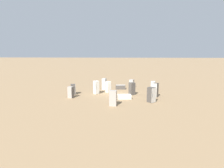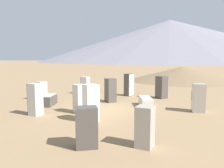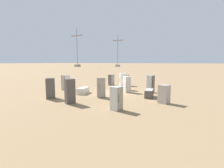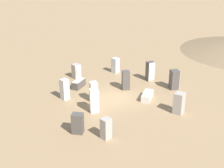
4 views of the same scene
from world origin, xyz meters
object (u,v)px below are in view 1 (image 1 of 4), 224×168
(discarded_fridge_4, at_px, (104,84))
(discarded_fridge_0, at_px, (108,87))
(discarded_fridge_8, at_px, (132,84))
(discarded_fridge_3, at_px, (132,89))
(discarded_fridge_9, at_px, (155,90))
(discarded_fridge_10, at_px, (113,98))
(discarded_fridge_7, at_px, (71,92))
(discarded_fridge_11, at_px, (153,86))
(discarded_fridge_5, at_px, (96,87))
(discarded_fridge_1, at_px, (124,97))
(discarded_fridge_2, at_px, (120,87))
(discarded_fridge_6, at_px, (151,95))
(discarded_fridge_12, at_px, (73,89))

(discarded_fridge_4, bearing_deg, discarded_fridge_0, -50.03)
(discarded_fridge_4, bearing_deg, discarded_fridge_8, 41.65)
(discarded_fridge_3, xyz_separation_m, discarded_fridge_9, (0.83, 3.21, 0.08))
(discarded_fridge_10, bearing_deg, discarded_fridge_7, 156.69)
(discarded_fridge_3, relative_size, discarded_fridge_11, 1.11)
(discarded_fridge_5, distance_m, discarded_fridge_7, 4.05)
(discarded_fridge_3, distance_m, discarded_fridge_11, 4.49)
(discarded_fridge_1, relative_size, discarded_fridge_8, 1.30)
(discarded_fridge_0, height_order, discarded_fridge_4, discarded_fridge_4)
(discarded_fridge_2, bearing_deg, discarded_fridge_6, -158.47)
(discarded_fridge_11, bearing_deg, discarded_fridge_2, -177.65)
(discarded_fridge_0, distance_m, discarded_fridge_5, 2.02)
(discarded_fridge_6, distance_m, discarded_fridge_12, 11.33)
(discarded_fridge_1, relative_size, discarded_fridge_6, 1.03)
(discarded_fridge_0, distance_m, discarded_fridge_1, 4.71)
(discarded_fridge_5, xyz_separation_m, discarded_fridge_10, (5.65, 3.60, -0.10))
(discarded_fridge_6, relative_size, discarded_fridge_10, 1.06)
(discarded_fridge_5, xyz_separation_m, discarded_fridge_11, (-3.64, 8.33, -0.17))
(discarded_fridge_0, bearing_deg, discarded_fridge_6, 0.35)
(discarded_fridge_0, bearing_deg, discarded_fridge_8, 92.07)
(discarded_fridge_8, relative_size, discarded_fridge_12, 0.97)
(discarded_fridge_5, xyz_separation_m, discarded_fridge_8, (-5.99, 4.74, -0.24))
(discarded_fridge_9, distance_m, discarded_fridge_10, 7.11)
(discarded_fridge_2, distance_m, discarded_fridge_11, 5.36)
(discarded_fridge_1, distance_m, discarded_fridge_9, 4.46)
(discarded_fridge_8, xyz_separation_m, discarded_fridge_9, (6.44, 3.71, 0.24))
(discarded_fridge_5, distance_m, discarded_fridge_8, 7.64)
(discarded_fridge_11, xyz_separation_m, discarded_fridge_12, (4.64, -11.54, -0.05))
(discarded_fridge_10, relative_size, discarded_fridge_11, 1.09)
(discarded_fridge_3, xyz_separation_m, discarded_fridge_7, (3.45, -7.89, -0.13))
(discarded_fridge_2, relative_size, discarded_fridge_12, 1.14)
(discarded_fridge_12, bearing_deg, discarded_fridge_0, 90.41)
(discarded_fridge_11, height_order, discarded_fridge_12, discarded_fridge_11)
(discarded_fridge_6, height_order, discarded_fridge_9, discarded_fridge_9)
(discarded_fridge_0, bearing_deg, discarded_fridge_7, -97.50)
(discarded_fridge_4, distance_m, discarded_fridge_6, 10.17)
(discarded_fridge_8, bearing_deg, discarded_fridge_12, 57.67)
(discarded_fridge_2, xyz_separation_m, discarded_fridge_7, (7.31, -5.66, 0.40))
(discarded_fridge_8, bearing_deg, discarded_fridge_5, 67.98)
(discarded_fridge_9, relative_size, discarded_fridge_11, 1.21)
(discarded_fridge_0, xyz_separation_m, discarded_fridge_1, (3.64, 2.94, -0.56))
(discarded_fridge_2, relative_size, discarded_fridge_3, 0.96)
(discarded_fridge_7, bearing_deg, discarded_fridge_11, 132.89)
(discarded_fridge_8, relative_size, discarded_fridge_11, 0.91)
(discarded_fridge_1, relative_size, discarded_fridge_7, 1.24)
(discarded_fridge_0, height_order, discarded_fridge_3, discarded_fridge_3)
(discarded_fridge_4, bearing_deg, discarded_fridge_12, -115.84)
(discarded_fridge_6, distance_m, discarded_fridge_9, 2.92)
(discarded_fridge_4, relative_size, discarded_fridge_12, 1.23)
(discarded_fridge_6, bearing_deg, discarded_fridge_11, -141.25)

